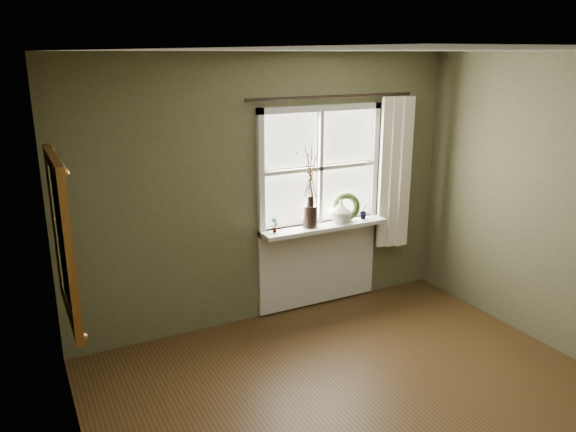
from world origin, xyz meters
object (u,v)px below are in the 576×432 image
Objects in this scene: cream_vase at (341,211)px; wreath at (346,210)px; dark_jug at (310,216)px; gilt_mirror at (61,238)px.

wreath is at bearing 23.80° from cream_vase.
gilt_mirror is (-2.35, -0.77, 0.36)m from dark_jug.
dark_jug is at bearing 180.00° from cream_vase.
wreath is 0.26× the size of gilt_mirror.
wreath is (0.09, 0.04, -0.00)m from cream_vase.
dark_jug is 0.19× the size of gilt_mirror.
dark_jug is 0.95× the size of cream_vase.
dark_jug is at bearing -158.30° from wreath.
wreath is (0.45, 0.04, 0.00)m from dark_jug.
wreath reaches higher than cream_vase.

